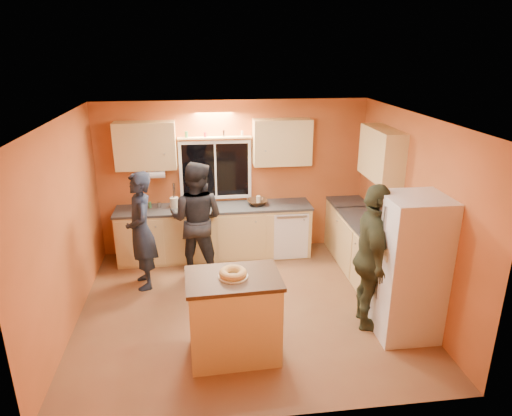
{
  "coord_description": "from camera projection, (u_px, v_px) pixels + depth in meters",
  "views": [
    {
      "loc": [
        -0.57,
        -5.45,
        3.42
      ],
      "look_at": [
        0.18,
        0.4,
        1.31
      ],
      "focal_mm": 32.0,
      "sensor_mm": 36.0,
      "label": 1
    }
  ],
  "objects": [
    {
      "name": "mixing_bowl",
      "position": [
        257.0,
        202.0,
        7.64
      ],
      "size": [
        0.36,
        0.36,
        0.08
      ],
      "primitive_type": "imported",
      "rotation": [
        0.0,
        0.0,
        0.04
      ],
      "color": "black",
      "rests_on": "back_counter"
    },
    {
      "name": "potted_plant",
      "position": [
        376.0,
        219.0,
        6.59
      ],
      "size": [
        0.34,
        0.32,
        0.31
      ],
      "primitive_type": "imported",
      "rotation": [
        0.0,
        0.0,
        0.33
      ],
      "color": "gray",
      "rests_on": "right_counter"
    },
    {
      "name": "red_box",
      "position": [
        384.0,
        230.0,
        6.49
      ],
      "size": [
        0.19,
        0.17,
        0.07
      ],
      "primitive_type": "cube",
      "rotation": [
        0.0,
        0.0,
        -0.38
      ],
      "color": "#AC1A1F",
      "rests_on": "right_counter"
    },
    {
      "name": "room_shell",
      "position": [
        251.0,
        187.0,
        6.16
      ],
      "size": [
        4.54,
        4.04,
        2.61
      ],
      "color": "#CE6A34",
      "rests_on": "ground"
    },
    {
      "name": "utensil_crock",
      "position": [
        174.0,
        203.0,
        7.49
      ],
      "size": [
        0.14,
        0.14,
        0.17
      ],
      "primitive_type": "cylinder",
      "color": "beige",
      "rests_on": "back_counter"
    },
    {
      "name": "right_counter",
      "position": [
        371.0,
        255.0,
        6.86
      ],
      "size": [
        0.62,
        1.84,
        0.9
      ],
      "color": "#D8B471",
      "rests_on": "ground"
    },
    {
      "name": "person_center",
      "position": [
        197.0,
        219.0,
        7.0
      ],
      "size": [
        1.06,
        0.94,
        1.81
      ],
      "primitive_type": "imported",
      "rotation": [
        0.0,
        0.0,
        2.79
      ],
      "color": "black",
      "rests_on": "ground"
    },
    {
      "name": "refrigerator",
      "position": [
        409.0,
        268.0,
        5.49
      ],
      "size": [
        0.72,
        0.7,
        1.8
      ],
      "primitive_type": "cube",
      "color": "silver",
      "rests_on": "ground"
    },
    {
      "name": "island",
      "position": [
        234.0,
        316.0,
        5.19
      ],
      "size": [
        1.08,
        0.76,
        1.02
      ],
      "rotation": [
        0.0,
        0.0,
        0.04
      ],
      "color": "#D8B471",
      "rests_on": "ground"
    },
    {
      "name": "person_left",
      "position": [
        141.0,
        231.0,
        6.62
      ],
      "size": [
        0.56,
        0.72,
        1.76
      ],
      "primitive_type": "imported",
      "rotation": [
        0.0,
        0.0,
        -1.34
      ],
      "color": "black",
      "rests_on": "ground"
    },
    {
      "name": "back_counter",
      "position": [
        236.0,
        231.0,
        7.75
      ],
      "size": [
        4.23,
        0.62,
        0.9
      ],
      "color": "#D8B471",
      "rests_on": "ground"
    },
    {
      "name": "bundt_pastry",
      "position": [
        233.0,
        273.0,
        5.01
      ],
      "size": [
        0.31,
        0.31,
        0.09
      ],
      "primitive_type": "torus",
      "color": "tan",
      "rests_on": "island"
    },
    {
      "name": "ground",
      "position": [
        247.0,
        307.0,
        6.31
      ],
      "size": [
        4.5,
        4.5,
        0.0
      ],
      "primitive_type": "plane",
      "color": "brown",
      "rests_on": "ground"
    },
    {
      "name": "person_right",
      "position": [
        372.0,
        258.0,
        5.62
      ],
      "size": [
        0.67,
        1.18,
        1.9
      ],
      "primitive_type": "imported",
      "rotation": [
        0.0,
        0.0,
        1.37
      ],
      "color": "#303723",
      "rests_on": "ground"
    }
  ]
}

